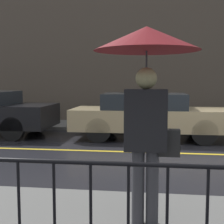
{
  "coord_description": "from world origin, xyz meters",
  "views": [
    {
      "loc": [
        -1.12,
        -7.61,
        1.74
      ],
      "look_at": [
        -1.83,
        -2.15,
        1.21
      ],
      "focal_mm": 50.0,
      "sensor_mm": 36.0,
      "label": 1
    }
  ],
  "objects": [
    {
      "name": "lane_marking",
      "position": [
        0.0,
        0.0,
        0.0
      ],
      "size": [
        25.2,
        0.12,
        0.01
      ],
      "color": "gold",
      "rests_on": "ground_plane"
    },
    {
      "name": "sidewalk_far",
      "position": [
        0.0,
        4.17,
        0.06
      ],
      "size": [
        28.0,
        2.06,
        0.12
      ],
      "color": "#60605E",
      "rests_on": "ground_plane"
    },
    {
      "name": "building_storefront",
      "position": [
        0.0,
        5.35,
        3.06
      ],
      "size": [
        28.0,
        0.3,
        6.12
      ],
      "color": "#4C4238",
      "rests_on": "ground_plane"
    },
    {
      "name": "car_tan",
      "position": [
        -1.21,
        1.9,
        0.73
      ],
      "size": [
        4.74,
        1.84,
        1.39
      ],
      "color": "tan",
      "rests_on": "ground_plane"
    },
    {
      "name": "ground_plane",
      "position": [
        0.0,
        0.0,
        0.0
      ],
      "size": [
        80.0,
        80.0,
        0.0
      ],
      "primitive_type": "plane",
      "color": "black"
    },
    {
      "name": "pedestrian",
      "position": [
        -1.18,
        -4.15,
        1.9
      ],
      "size": [
        1.16,
        1.16,
        2.22
      ],
      "rotation": [
        0.0,
        0.0,
        3.14
      ],
      "color": "#333338",
      "rests_on": "sidewalk_near"
    }
  ]
}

